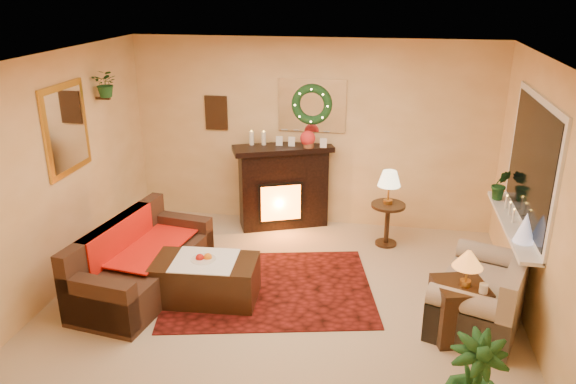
% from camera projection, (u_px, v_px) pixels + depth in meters
% --- Properties ---
extents(floor, '(5.00, 5.00, 0.00)m').
position_uv_depth(floor, '(282.00, 301.00, 6.13)').
color(floor, beige).
rests_on(floor, ground).
extents(ceiling, '(5.00, 5.00, 0.00)m').
position_uv_depth(ceiling, '(282.00, 59.00, 5.21)').
color(ceiling, white).
rests_on(ceiling, ground).
extents(wall_back, '(5.00, 5.00, 0.00)m').
position_uv_depth(wall_back, '(312.00, 134.00, 7.74)').
color(wall_back, '#EFD88C').
rests_on(wall_back, ground).
extents(wall_front, '(5.00, 5.00, 0.00)m').
position_uv_depth(wall_front, '(218.00, 311.00, 3.60)').
color(wall_front, '#EFD88C').
rests_on(wall_front, ground).
extents(wall_left, '(4.50, 4.50, 0.00)m').
position_uv_depth(wall_left, '(55.00, 176.00, 6.07)').
color(wall_left, '#EFD88C').
rests_on(wall_left, ground).
extents(wall_right, '(4.50, 4.50, 0.00)m').
position_uv_depth(wall_right, '(543.00, 206.00, 5.27)').
color(wall_right, '#EFD88C').
rests_on(wall_right, ground).
extents(area_rug, '(2.63, 2.18, 0.01)m').
position_uv_depth(area_rug, '(269.00, 288.00, 6.39)').
color(area_rug, '#430F13').
rests_on(area_rug, floor).
extents(sofa, '(1.08, 1.95, 0.80)m').
position_uv_depth(sofa, '(143.00, 255.00, 6.22)').
color(sofa, brown).
rests_on(sofa, floor).
extents(red_throw, '(0.74, 1.20, 0.02)m').
position_uv_depth(red_throw, '(146.00, 246.00, 6.39)').
color(red_throw, red).
rests_on(red_throw, sofa).
extents(fireplace, '(1.26, 0.81, 1.10)m').
position_uv_depth(fireplace, '(283.00, 189.00, 7.87)').
color(fireplace, black).
rests_on(fireplace, floor).
extents(poinsettia, '(0.21, 0.21, 0.21)m').
position_uv_depth(poinsettia, '(308.00, 138.00, 7.54)').
color(poinsettia, red).
rests_on(poinsettia, fireplace).
extents(mantel_candle_a, '(0.07, 0.07, 0.20)m').
position_uv_depth(mantel_candle_a, '(252.00, 139.00, 7.67)').
color(mantel_candle_a, white).
rests_on(mantel_candle_a, fireplace).
extents(mantel_candle_b, '(0.06, 0.06, 0.19)m').
position_uv_depth(mantel_candle_b, '(264.00, 139.00, 7.67)').
color(mantel_candle_b, white).
rests_on(mantel_candle_b, fireplace).
extents(mantel_mirror, '(0.92, 0.02, 0.72)m').
position_uv_depth(mantel_mirror, '(312.00, 106.00, 7.58)').
color(mantel_mirror, white).
rests_on(mantel_mirror, wall_back).
extents(wreath, '(0.55, 0.11, 0.55)m').
position_uv_depth(wreath, '(312.00, 105.00, 7.54)').
color(wreath, '#194719').
rests_on(wreath, wall_back).
extents(wall_art, '(0.32, 0.03, 0.48)m').
position_uv_depth(wall_art, '(216.00, 113.00, 7.85)').
color(wall_art, '#381E11').
rests_on(wall_art, wall_back).
extents(gold_mirror, '(0.03, 0.84, 1.00)m').
position_uv_depth(gold_mirror, '(66.00, 129.00, 6.19)').
color(gold_mirror, gold).
rests_on(gold_mirror, wall_left).
extents(hanging_plant, '(0.33, 0.28, 0.36)m').
position_uv_depth(hanging_plant, '(108.00, 97.00, 6.78)').
color(hanging_plant, '#194719').
rests_on(hanging_plant, wall_left).
extents(loveseat, '(1.21, 1.55, 0.79)m').
position_uv_depth(loveseat, '(483.00, 283.00, 5.68)').
color(loveseat, '#7A6853').
rests_on(loveseat, floor).
extents(window_frame, '(0.03, 1.86, 1.36)m').
position_uv_depth(window_frame, '(532.00, 163.00, 5.69)').
color(window_frame, white).
rests_on(window_frame, wall_right).
extents(window_glass, '(0.02, 1.70, 1.22)m').
position_uv_depth(window_glass, '(531.00, 163.00, 5.69)').
color(window_glass, black).
rests_on(window_glass, wall_right).
extents(window_sill, '(0.22, 1.86, 0.04)m').
position_uv_depth(window_sill, '(512.00, 224.00, 5.94)').
color(window_sill, white).
rests_on(window_sill, wall_right).
extents(mini_tree, '(0.20, 0.20, 0.31)m').
position_uv_depth(mini_tree, '(525.00, 228.00, 5.44)').
color(mini_tree, white).
rests_on(mini_tree, window_sill).
extents(sill_plant, '(0.26, 0.21, 0.48)m').
position_uv_depth(sill_plant, '(501.00, 184.00, 6.49)').
color(sill_plant, '#1C5F26').
rests_on(sill_plant, window_sill).
extents(side_table_round, '(0.51, 0.51, 0.58)m').
position_uv_depth(side_table_round, '(387.00, 222.00, 7.34)').
color(side_table_round, '#4C1E0F').
rests_on(side_table_round, floor).
extents(lamp_cream, '(0.29, 0.29, 0.45)m').
position_uv_depth(lamp_cream, '(389.00, 181.00, 7.17)').
color(lamp_cream, beige).
rests_on(lamp_cream, side_table_round).
extents(end_table_square, '(0.58, 0.58, 0.58)m').
position_uv_depth(end_table_square, '(458.00, 312.00, 5.44)').
color(end_table_square, black).
rests_on(end_table_square, floor).
extents(lamp_tiffany, '(0.29, 0.29, 0.42)m').
position_uv_depth(lamp_tiffany, '(467.00, 270.00, 5.25)').
color(lamp_tiffany, orange).
rests_on(lamp_tiffany, end_table_square).
extents(coffee_table, '(1.15, 0.68, 0.47)m').
position_uv_depth(coffee_table, '(206.00, 282.00, 6.11)').
color(coffee_table, '#42231A').
rests_on(coffee_table, floor).
extents(fruit_bowl, '(0.27, 0.27, 0.06)m').
position_uv_depth(fruit_bowl, '(204.00, 261.00, 6.04)').
color(fruit_bowl, white).
rests_on(fruit_bowl, coffee_table).
extents(floor_palm, '(1.47, 1.47, 2.41)m').
position_uv_depth(floor_palm, '(475.00, 378.00, 4.27)').
color(floor_palm, '#1D6219').
rests_on(floor_palm, floor).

